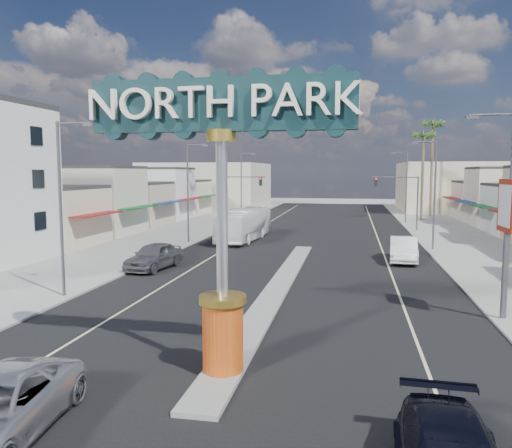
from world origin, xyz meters
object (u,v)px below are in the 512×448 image
at_px(car_parked_left, 154,256).
at_px(streetlight_l_mid, 190,188).
at_px(streetlight_r_mid, 433,189).
at_px(palm_right_far, 433,130).
at_px(traffic_signal_left, 238,191).
at_px(gateway_sign, 222,190).
at_px(palm_left_far, 219,133).
at_px(palm_right_mid, 424,140).
at_px(streetlight_l_near, 63,200).
at_px(traffic_signal_right, 401,192).
at_px(streetlight_l_far, 242,183).
at_px(streetlight_r_far, 405,183).
at_px(bank_pylon_sign, 507,214).
at_px(streetlight_r_near, 506,205).
at_px(car_parked_right, 403,249).
at_px(city_bus, 244,224).

bearing_deg(car_parked_left, streetlight_l_mid, 104.32).
xyz_separation_m(streetlight_r_mid, palm_right_far, (4.57, 32.00, 7.32)).
height_order(traffic_signal_left, palm_right_far, palm_right_far).
bearing_deg(streetlight_r_mid, gateway_sign, -110.42).
distance_m(palm_left_far, palm_right_far, 30.48).
height_order(streetlight_l_mid, palm_right_mid, palm_right_mid).
height_order(traffic_signal_left, streetlight_r_mid, streetlight_r_mid).
height_order(streetlight_l_near, palm_right_far, palm_right_far).
height_order(streetlight_l_near, palm_left_far, palm_left_far).
relative_size(traffic_signal_right, streetlight_l_far, 0.67).
relative_size(streetlight_r_far, car_parked_left, 1.73).
relative_size(streetlight_r_mid, palm_left_far, 0.69).
bearing_deg(palm_right_far, palm_left_far, -156.80).
height_order(streetlight_l_mid, bank_pylon_sign, streetlight_l_mid).
bearing_deg(streetlight_r_near, car_parked_right, 100.91).
distance_m(streetlight_l_far, palm_right_mid, 24.41).
height_order(streetlight_l_mid, streetlight_l_far, same).
height_order(traffic_signal_right, city_bus, traffic_signal_right).
relative_size(palm_right_mid, city_bus, 1.11).
distance_m(streetlight_l_mid, car_parked_left, 12.70).
distance_m(traffic_signal_right, bank_pylon_sign, 34.03).
relative_size(traffic_signal_right, streetlight_l_mid, 0.67).
bearing_deg(streetlight_l_far, car_parked_right, -56.87).
distance_m(traffic_signal_left, streetlight_l_far, 8.14).
relative_size(streetlight_r_mid, car_parked_right, 1.67).
relative_size(streetlight_r_far, city_bus, 0.82).
distance_m(palm_right_mid, car_parked_right, 33.64).
relative_size(traffic_signal_left, streetlight_l_near, 0.67).
distance_m(gateway_sign, streetlight_l_near, 13.19).
height_order(traffic_signal_left, streetlight_r_far, streetlight_r_far).
bearing_deg(streetlight_r_far, car_parked_left, -119.82).
bearing_deg(streetlight_r_far, streetlight_l_far, 180.00).
relative_size(gateway_sign, palm_right_mid, 0.76).
distance_m(city_bus, bank_pylon_sign, 28.64).
height_order(streetlight_r_mid, palm_left_far, palm_left_far).
distance_m(gateway_sign, bank_pylon_sign, 13.26).
xyz_separation_m(traffic_signal_right, streetlight_l_far, (-19.62, 8.01, 0.79)).
relative_size(traffic_signal_left, car_parked_right, 1.11).
xyz_separation_m(traffic_signal_left, palm_left_far, (-3.82, 6.01, 7.22)).
distance_m(streetlight_r_mid, palm_right_far, 33.14).
bearing_deg(palm_left_far, palm_right_far, 23.20).
bearing_deg(traffic_signal_right, palm_left_far, 164.85).
bearing_deg(traffic_signal_right, streetlight_r_mid, -84.90).
bearing_deg(streetlight_l_far, streetlight_r_mid, -46.52).
xyz_separation_m(streetlight_l_near, car_parked_left, (1.43, 8.09, -4.18)).
height_order(traffic_signal_left, palm_right_mid, palm_right_mid).
xyz_separation_m(streetlight_r_far, palm_right_mid, (2.57, 4.00, 5.54)).
bearing_deg(bank_pylon_sign, streetlight_l_near, 177.91).
height_order(palm_right_far, car_parked_left, palm_right_far).
bearing_deg(car_parked_left, gateway_sign, -53.35).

